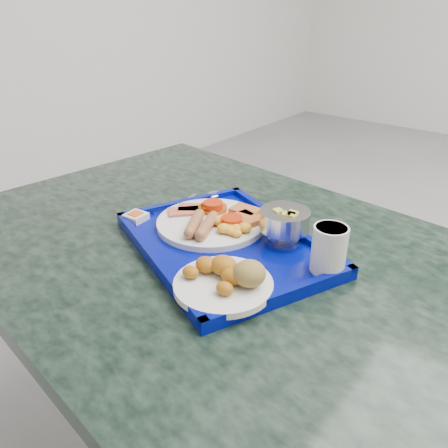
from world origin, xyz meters
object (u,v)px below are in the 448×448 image
(bread_plate, at_px, (227,279))
(main_plate, at_px, (214,221))
(table, at_px, (222,323))
(tray, at_px, (224,244))
(fruit_bowl, at_px, (285,221))
(juice_cup, at_px, (329,248))

(bread_plate, bearing_deg, main_plate, 135.82)
(table, xyz_separation_m, tray, (0.01, -0.00, 0.20))
(tray, distance_m, fruit_bowl, 0.13)
(tray, relative_size, juice_cup, 5.92)
(table, xyz_separation_m, fruit_bowl, (0.09, 0.08, 0.25))
(tray, xyz_separation_m, fruit_bowl, (0.09, 0.08, 0.05))
(fruit_bowl, bearing_deg, tray, -137.74)
(table, relative_size, tray, 2.57)
(tray, bearing_deg, juice_cup, 10.44)
(main_plate, bearing_deg, bread_plate, -44.18)
(table, xyz_separation_m, main_plate, (-0.05, 0.04, 0.22))
(table, height_order, juice_cup, juice_cup)
(bread_plate, bearing_deg, tray, 131.13)
(tray, height_order, juice_cup, juice_cup)
(table, relative_size, main_plate, 5.65)
(juice_cup, bearing_deg, fruit_bowl, 160.08)
(tray, height_order, main_plate, main_plate)
(juice_cup, bearing_deg, bread_plate, -124.35)
(fruit_bowl, bearing_deg, juice_cup, -19.92)
(main_plate, bearing_deg, table, -35.80)
(main_plate, distance_m, fruit_bowl, 0.15)
(table, relative_size, bread_plate, 7.77)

